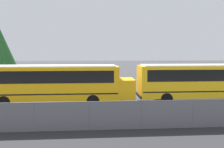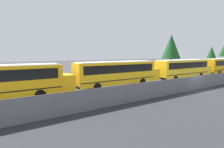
# 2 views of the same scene
# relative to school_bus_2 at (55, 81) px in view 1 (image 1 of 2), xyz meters

# --- Properties ---
(school_bus_2) EXTENTS (12.82, 2.50, 3.38)m
(school_bus_2) POSITION_rel_school_bus_2_xyz_m (0.00, 0.00, 0.00)
(school_bus_2) COLOR #EDA80F
(school_bus_2) RESTS_ON ground_plane
(school_bus_3) EXTENTS (12.82, 2.50, 3.38)m
(school_bus_3) POSITION_rel_school_bus_2_xyz_m (13.25, 0.34, 0.00)
(school_bus_3) COLOR yellow
(school_bus_3) RESTS_ON ground_plane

